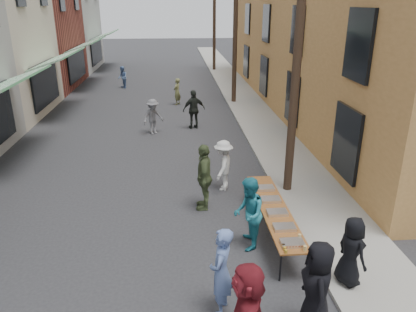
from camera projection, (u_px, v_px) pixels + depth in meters
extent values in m
plane|color=#28282B|center=(145.00, 252.00, 9.76)|extent=(120.00, 120.00, 0.00)
cube|color=gray|center=(245.00, 102.00, 24.08)|extent=(2.20, 60.00, 0.10)
cube|color=maroon|center=(11.00, 27.00, 27.09)|extent=(8.00, 8.00, 8.00)
cube|color=gray|center=(44.00, 16.00, 34.36)|extent=(8.00, 8.00, 9.00)
cube|color=#A6743B|center=(363.00, 14.00, 21.85)|extent=(10.00, 28.00, 10.00)
cylinder|color=#2D2116|center=(298.00, 46.00, 11.27)|extent=(0.26, 0.26, 9.00)
cylinder|color=#2D2116|center=(235.00, 23.00, 22.44)|extent=(0.26, 0.26, 9.00)
cylinder|color=#2D2116|center=(214.00, 16.00, 33.60)|extent=(0.26, 0.26, 9.00)
cube|color=brown|center=(274.00, 209.00, 10.28)|extent=(0.70, 4.00, 0.04)
cylinder|color=black|center=(280.00, 267.00, 8.64)|extent=(0.04, 0.04, 0.71)
cylinder|color=black|center=(307.00, 266.00, 8.69)|extent=(0.04, 0.04, 0.71)
cylinder|color=black|center=(249.00, 190.00, 12.14)|extent=(0.04, 0.04, 0.71)
cylinder|color=black|center=(268.00, 190.00, 12.18)|extent=(0.04, 0.04, 0.71)
cube|color=maroon|center=(292.00, 243.00, 8.72)|extent=(0.50, 0.33, 0.08)
cube|color=#B2B2B7|center=(284.00, 227.00, 9.33)|extent=(0.50, 0.33, 0.08)
cube|color=tan|center=(277.00, 212.00, 9.98)|extent=(0.50, 0.33, 0.08)
cube|color=#B2B2B7|center=(271.00, 199.00, 10.63)|extent=(0.50, 0.33, 0.08)
cube|color=tan|center=(265.00, 188.00, 11.28)|extent=(0.50, 0.33, 0.08)
cylinder|color=#A57F26|center=(286.00, 251.00, 8.43)|extent=(0.07, 0.07, 0.08)
cylinder|color=#A57F26|center=(285.00, 249.00, 8.52)|extent=(0.07, 0.07, 0.08)
cylinder|color=#A57F26|center=(283.00, 246.00, 8.61)|extent=(0.07, 0.07, 0.08)
cylinder|color=tan|center=(305.00, 248.00, 8.50)|extent=(0.08, 0.08, 0.12)
imported|color=black|center=(317.00, 289.00, 7.11)|extent=(0.69, 0.97, 1.86)
imported|color=#566EA7|center=(221.00, 272.00, 7.61)|extent=(0.63, 0.77, 1.81)
imported|color=teal|center=(248.00, 214.00, 9.67)|extent=(0.80, 0.97, 1.82)
imported|color=silver|center=(223.00, 165.00, 12.75)|extent=(0.93, 1.20, 1.64)
imported|color=#4A5A34|center=(204.00, 177.00, 11.53)|extent=(0.59, 1.19, 1.96)
imported|color=black|center=(351.00, 251.00, 8.30)|extent=(0.69, 0.86, 1.53)
imported|color=slate|center=(153.00, 117.00, 18.21)|extent=(1.18, 1.09, 1.60)
imported|color=black|center=(194.00, 110.00, 18.94)|extent=(1.15, 0.72, 1.83)
imported|color=olive|center=(177.00, 92.00, 23.37)|extent=(0.58, 0.66, 1.53)
imported|color=#5775A9|center=(123.00, 77.00, 27.88)|extent=(0.79, 0.88, 1.50)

